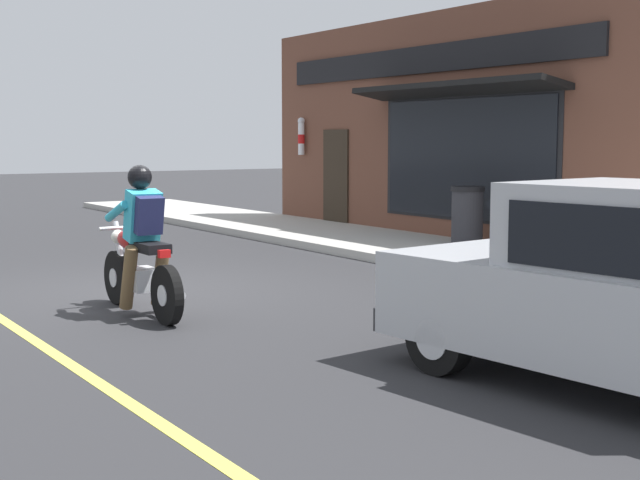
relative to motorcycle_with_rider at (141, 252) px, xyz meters
The scene contains 6 objects.
ground_plane 1.59m from the motorcycle_with_rider, 71.66° to the left, with size 80.00×80.00×0.00m, color #2B2B2D.
sidewalk_curb 7.31m from the motorcycle_with_rider, 36.78° to the left, with size 2.60×22.00×0.14m, color #ADAAA3.
storefront_building 8.44m from the motorcycle_with_rider, 27.70° to the left, with size 1.25×9.98×4.20m.
motorcycle_with_rider is the anchor object (origin of this frame).
car_hatchback 5.21m from the motorcycle_with_rider, 68.76° to the right, with size 2.01×3.92×1.57m.
trash_bin 6.78m from the motorcycle_with_rider, 16.34° to the left, with size 0.56×0.56×0.98m.
Camera 1 is at (-4.09, -10.37, 1.89)m, focal length 50.00 mm.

